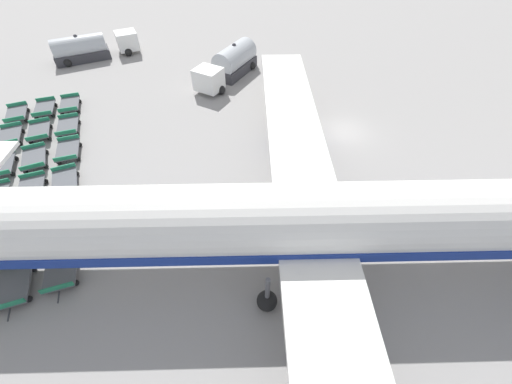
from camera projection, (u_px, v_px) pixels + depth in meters
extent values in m
plane|color=gray|center=(344.00, 132.00, 27.85)|extent=(500.00, 500.00, 0.00)
cylinder|color=white|center=(347.00, 219.00, 16.12)|extent=(8.30, 42.16, 3.84)
cube|color=white|center=(313.00, 229.00, 16.72)|extent=(43.78, 8.57, 0.44)
cylinder|color=navy|center=(295.00, 129.00, 25.34)|extent=(2.61, 3.38, 2.29)
cube|color=navy|center=(345.00, 227.00, 16.61)|extent=(7.93, 37.99, 0.69)
cylinder|color=#56565B|center=(268.00, 291.00, 15.62)|extent=(0.24, 0.24, 2.28)
sphere|color=black|center=(267.00, 301.00, 16.45)|extent=(1.10, 1.10, 1.10)
cylinder|color=#56565B|center=(263.00, 206.00, 19.52)|extent=(0.24, 0.24, 2.28)
sphere|color=black|center=(263.00, 217.00, 20.34)|extent=(1.10, 1.10, 1.10)
cube|color=white|center=(127.00, 41.00, 38.65)|extent=(2.95, 3.00, 2.03)
cube|color=#333338|center=(83.00, 56.00, 37.65)|extent=(4.11, 6.52, 1.08)
cylinder|color=#ADB2B7|center=(79.00, 46.00, 36.86)|extent=(3.97, 6.21, 2.27)
sphere|color=#333338|center=(75.00, 36.00, 36.04)|extent=(0.44, 0.44, 0.44)
sphere|color=black|center=(128.00, 52.00, 38.57)|extent=(0.90, 0.90, 0.90)
sphere|color=black|center=(125.00, 46.00, 39.94)|extent=(0.90, 0.90, 0.90)
sphere|color=black|center=(68.00, 63.00, 36.49)|extent=(0.90, 0.90, 0.90)
sphere|color=black|center=(67.00, 56.00, 37.86)|extent=(0.90, 0.90, 0.90)
cube|color=white|center=(209.00, 79.00, 31.60)|extent=(3.30, 3.37, 2.09)
cube|color=#333338|center=(235.00, 68.00, 35.29)|extent=(6.07, 5.40, 1.17)
cylinder|color=#ADB2B7|center=(235.00, 57.00, 34.43)|extent=(5.85, 5.25, 2.56)
sphere|color=#333338|center=(234.00, 45.00, 33.50)|extent=(0.44, 0.44, 0.44)
sphere|color=black|center=(202.00, 84.00, 32.91)|extent=(0.90, 0.90, 0.90)
sphere|color=black|center=(221.00, 90.00, 32.11)|extent=(0.90, 0.90, 0.90)
sphere|color=black|center=(234.00, 61.00, 36.80)|extent=(0.90, 0.90, 0.90)
sphere|color=black|center=(252.00, 66.00, 36.00)|extent=(0.90, 0.90, 0.90)
cube|color=#515459|center=(16.00, 113.00, 28.89)|extent=(3.13, 2.34, 0.10)
cube|color=#237F56|center=(13.00, 119.00, 27.88)|extent=(0.51, 1.63, 0.32)
cube|color=#237F56|center=(17.00, 104.00, 29.61)|extent=(0.51, 1.63, 0.32)
cube|color=#333338|center=(15.00, 124.00, 27.86)|extent=(0.69, 0.24, 0.06)
sphere|color=black|center=(9.00, 124.00, 28.35)|extent=(0.36, 0.36, 0.36)
sphere|color=black|center=(26.00, 121.00, 28.73)|extent=(0.36, 0.36, 0.36)
sphere|color=black|center=(11.00, 113.00, 29.60)|extent=(0.36, 0.36, 0.36)
sphere|color=black|center=(28.00, 110.00, 29.97)|extent=(0.36, 0.36, 0.36)
cube|color=#515459|center=(10.00, 135.00, 26.54)|extent=(3.13, 2.32, 0.10)
cube|color=#237F56|center=(6.00, 142.00, 25.51)|extent=(0.50, 1.63, 0.32)
cube|color=#237F56|center=(10.00, 125.00, 27.25)|extent=(0.50, 1.63, 0.32)
cube|color=#333338|center=(8.00, 148.00, 25.50)|extent=(0.69, 0.24, 0.06)
sphere|color=black|center=(1.00, 147.00, 25.99)|extent=(0.36, 0.36, 0.36)
sphere|color=black|center=(20.00, 143.00, 26.36)|extent=(0.36, 0.36, 0.36)
sphere|color=black|center=(4.00, 134.00, 27.24)|extent=(0.36, 0.36, 0.36)
sphere|color=black|center=(23.00, 131.00, 27.61)|extent=(0.36, 0.36, 0.36)
cube|color=#515459|center=(1.00, 165.00, 23.94)|extent=(3.11, 2.29, 0.10)
cube|color=#237F56|center=(3.00, 152.00, 24.66)|extent=(0.48, 1.64, 0.32)
sphere|color=black|center=(13.00, 174.00, 23.75)|extent=(0.36, 0.36, 0.36)
sphere|color=black|center=(16.00, 158.00, 25.01)|extent=(0.36, 0.36, 0.36)
sphere|color=black|center=(7.00, 208.00, 21.37)|extent=(0.36, 0.36, 0.36)
sphere|color=black|center=(11.00, 189.00, 22.63)|extent=(0.36, 0.36, 0.36)
sphere|color=black|center=(2.00, 229.00, 20.16)|extent=(0.36, 0.36, 0.36)
cube|color=#515459|center=(44.00, 108.00, 29.53)|extent=(3.05, 2.16, 0.10)
cube|color=#237F56|center=(41.00, 113.00, 28.49)|extent=(0.39, 1.65, 0.32)
cube|color=#237F56|center=(45.00, 99.00, 30.28)|extent=(0.39, 1.65, 0.32)
cube|color=#333338|center=(42.00, 119.00, 28.47)|extent=(0.70, 0.19, 0.06)
sphere|color=black|center=(36.00, 118.00, 29.01)|extent=(0.36, 0.36, 0.36)
sphere|color=black|center=(53.00, 115.00, 29.31)|extent=(0.36, 0.36, 0.36)
sphere|color=black|center=(40.00, 107.00, 30.29)|extent=(0.36, 0.36, 0.36)
sphere|color=black|center=(55.00, 105.00, 30.60)|extent=(0.36, 0.36, 0.36)
cube|color=#515459|center=(39.00, 131.00, 27.01)|extent=(3.12, 2.32, 0.10)
cube|color=#237F56|center=(36.00, 137.00, 25.99)|extent=(0.50, 1.64, 0.32)
cube|color=#237F56|center=(39.00, 120.00, 27.73)|extent=(0.50, 1.64, 0.32)
cube|color=#333338|center=(38.00, 143.00, 25.98)|extent=(0.69, 0.23, 0.06)
sphere|color=black|center=(31.00, 142.00, 26.47)|extent=(0.36, 0.36, 0.36)
sphere|color=black|center=(49.00, 139.00, 26.83)|extent=(0.36, 0.36, 0.36)
sphere|color=black|center=(33.00, 130.00, 27.72)|extent=(0.36, 0.36, 0.36)
sphere|color=black|center=(50.00, 126.00, 28.09)|extent=(0.36, 0.36, 0.36)
cube|color=#515459|center=(34.00, 158.00, 24.50)|extent=(3.16, 2.41, 0.10)
cube|color=#237F56|center=(32.00, 166.00, 23.49)|extent=(0.56, 1.62, 0.32)
cube|color=#237F56|center=(33.00, 146.00, 25.20)|extent=(0.56, 1.62, 0.32)
cube|color=#333338|center=(34.00, 173.00, 23.49)|extent=(0.69, 0.26, 0.06)
sphere|color=black|center=(25.00, 171.00, 23.95)|extent=(0.36, 0.36, 0.36)
sphere|color=black|center=(46.00, 166.00, 24.35)|extent=(0.36, 0.36, 0.36)
sphere|color=black|center=(27.00, 156.00, 25.18)|extent=(0.36, 0.36, 0.36)
sphere|color=black|center=(46.00, 152.00, 25.59)|extent=(0.36, 0.36, 0.36)
cube|color=#515459|center=(31.00, 189.00, 22.14)|extent=(3.09, 2.23, 0.10)
cube|color=#237F56|center=(26.00, 200.00, 21.10)|extent=(0.44, 1.65, 0.32)
cube|color=#237F56|center=(32.00, 174.00, 22.87)|extent=(0.44, 1.65, 0.32)
cube|color=#333338|center=(28.00, 208.00, 21.09)|extent=(0.70, 0.21, 0.06)
sphere|color=black|center=(20.00, 205.00, 21.60)|extent=(0.36, 0.36, 0.36)
sphere|color=black|center=(43.00, 200.00, 21.93)|extent=(0.36, 0.36, 0.36)
sphere|color=black|center=(24.00, 186.00, 22.87)|extent=(0.36, 0.36, 0.36)
sphere|color=black|center=(46.00, 181.00, 23.21)|extent=(0.36, 0.36, 0.36)
cube|color=#515459|center=(26.00, 231.00, 19.60)|extent=(3.08, 2.21, 0.10)
cube|color=#237F56|center=(21.00, 246.00, 18.57)|extent=(0.43, 1.65, 0.32)
cube|color=#237F56|center=(27.00, 213.00, 20.34)|extent=(0.43, 1.65, 0.32)
cube|color=#333338|center=(23.00, 254.00, 18.55)|extent=(0.70, 0.20, 0.06)
sphere|color=black|center=(14.00, 250.00, 19.07)|extent=(0.36, 0.36, 0.36)
sphere|color=black|center=(39.00, 243.00, 19.40)|extent=(0.36, 0.36, 0.36)
sphere|color=black|center=(19.00, 226.00, 20.35)|extent=(0.36, 0.36, 0.36)
sphere|color=black|center=(43.00, 220.00, 20.67)|extent=(0.36, 0.36, 0.36)
cube|color=#515459|center=(13.00, 284.00, 17.10)|extent=(3.09, 2.22, 0.10)
cube|color=#237F56|center=(7.00, 305.00, 16.07)|extent=(0.43, 1.65, 0.32)
cube|color=#237F56|center=(15.00, 262.00, 17.84)|extent=(0.43, 1.65, 0.32)
cube|color=#333338|center=(9.00, 315.00, 16.05)|extent=(0.70, 0.21, 0.06)
sphere|color=black|center=(29.00, 299.00, 16.90)|extent=(0.36, 0.36, 0.36)
sphere|color=black|center=(6.00, 276.00, 17.84)|extent=(0.36, 0.36, 0.36)
sphere|color=black|center=(33.00, 269.00, 18.17)|extent=(0.36, 0.36, 0.36)
cube|color=#515459|center=(70.00, 104.00, 30.02)|extent=(3.06, 2.16, 0.10)
cube|color=#237F56|center=(67.00, 109.00, 28.98)|extent=(0.39, 1.65, 0.32)
cube|color=#237F56|center=(70.00, 95.00, 30.76)|extent=(0.39, 1.65, 0.32)
cube|color=#333338|center=(69.00, 115.00, 28.96)|extent=(0.70, 0.19, 0.06)
sphere|color=black|center=(62.00, 114.00, 29.49)|extent=(0.36, 0.36, 0.36)
sphere|color=black|center=(78.00, 111.00, 29.80)|extent=(0.36, 0.36, 0.36)
sphere|color=black|center=(64.00, 104.00, 30.78)|extent=(0.36, 0.36, 0.36)
sphere|color=black|center=(80.00, 101.00, 31.09)|extent=(0.36, 0.36, 0.36)
cube|color=#515459|center=(68.00, 126.00, 27.52)|extent=(3.06, 2.17, 0.10)
cube|color=#237F56|center=(65.00, 132.00, 26.48)|extent=(0.40, 1.65, 0.32)
cube|color=#237F56|center=(68.00, 115.00, 28.26)|extent=(0.40, 1.65, 0.32)
cube|color=#333338|center=(67.00, 138.00, 26.46)|extent=(0.70, 0.19, 0.06)
sphere|color=black|center=(60.00, 137.00, 26.99)|extent=(0.36, 0.36, 0.36)
sphere|color=black|center=(77.00, 134.00, 27.30)|extent=(0.36, 0.36, 0.36)
sphere|color=black|center=(62.00, 125.00, 28.28)|extent=(0.36, 0.36, 0.36)
sphere|color=black|center=(79.00, 122.00, 28.59)|extent=(0.36, 0.36, 0.36)
cube|color=#515459|center=(68.00, 150.00, 25.20)|extent=(3.05, 2.15, 0.10)
cube|color=#237F56|center=(65.00, 158.00, 24.15)|extent=(0.38, 1.66, 0.32)
cube|color=#237F56|center=(68.00, 138.00, 25.94)|extent=(0.38, 1.66, 0.32)
cube|color=#333338|center=(66.00, 164.00, 24.13)|extent=(0.70, 0.19, 0.06)
sphere|color=black|center=(59.00, 162.00, 24.67)|extent=(0.36, 0.36, 0.36)
sphere|color=black|center=(78.00, 159.00, 24.97)|extent=(0.36, 0.36, 0.36)
sphere|color=black|center=(61.00, 148.00, 25.96)|extent=(0.36, 0.36, 0.36)
sphere|color=black|center=(80.00, 144.00, 26.26)|extent=(0.36, 0.36, 0.36)
cube|color=#515459|center=(64.00, 181.00, 22.71)|extent=(3.14, 2.36, 0.10)
cube|color=#237F56|center=(63.00, 191.00, 21.69)|extent=(0.53, 1.63, 0.32)
cube|color=#237F56|center=(63.00, 167.00, 23.42)|extent=(0.53, 1.63, 0.32)
cube|color=#333338|center=(65.00, 198.00, 21.68)|extent=(0.69, 0.25, 0.06)
sphere|color=black|center=(56.00, 196.00, 22.16)|extent=(0.36, 0.36, 0.36)
sphere|color=black|center=(77.00, 190.00, 22.54)|extent=(0.36, 0.36, 0.36)
sphere|color=black|center=(56.00, 179.00, 23.41)|extent=(0.36, 0.36, 0.36)
sphere|color=black|center=(77.00, 173.00, 23.79)|extent=(0.36, 0.36, 0.36)
cube|color=#515459|center=(65.00, 217.00, 20.35)|extent=(3.15, 2.39, 0.10)
cube|color=#237F56|center=(64.00, 231.00, 19.34)|extent=(0.55, 1.62, 0.32)
cube|color=#237F56|center=(63.00, 201.00, 21.05)|extent=(0.55, 1.62, 0.32)
cube|color=#333338|center=(66.00, 239.00, 19.33)|extent=(0.69, 0.26, 0.06)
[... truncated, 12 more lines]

